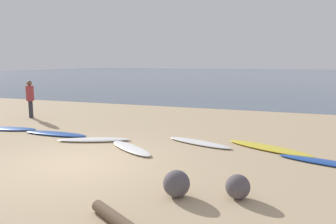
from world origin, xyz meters
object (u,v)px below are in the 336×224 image
Objects in this scene: surfboard_4 at (199,143)px; surfboard_1 at (56,134)px; surfboard_6 at (334,164)px; surfboard_0 at (6,129)px; surfboard_3 at (131,148)px; beach_rock_far at (238,187)px; surfboard_5 at (268,148)px; person_1 at (30,96)px; surfboard_2 at (94,140)px; beach_rock_near at (176,184)px.

surfboard_1 is at bearing -154.89° from surfboard_4.
surfboard_6 is (8.40, -0.32, -0.01)m from surfboard_1.
surfboard_6 is (10.65, -0.39, -0.01)m from surfboard_0.
surfboard_1 is at bearing -166.87° from surfboard_6.
beach_rock_far is at bearing -0.15° from surfboard_3.
surfboard_1 is 6.87m from surfboard_5.
surfboard_2 is at bearing -86.70° from person_1.
beach_rock_far is at bearing -69.58° from surfboard_5.
surfboard_3 is at bearing -121.98° from surfboard_4.
person_1 reaches higher than surfboard_3.
surfboard_2 is 0.87× the size of surfboard_5.
surfboard_0 is 0.90× the size of surfboard_5.
surfboard_1 is at bearing 148.38° from beach_rock_near.
surfboard_3 is 4.01m from beach_rock_far.
beach_rock_far is (-0.32, -3.68, 0.18)m from surfboard_5.
surfboard_4 is 4.42× the size of beach_rock_near.
surfboard_2 is (3.95, -0.35, 0.00)m from surfboard_0.
person_1 is 11.29m from beach_rock_far.
surfboard_4 is 2.00m from surfboard_5.
surfboard_3 reaches higher than surfboard_1.
surfboard_3 is 0.76× the size of surfboard_5.
surfboard_0 is 3.97m from surfboard_2.
surfboard_6 is 5.25× the size of beach_rock_near.
surfboard_5 reaches higher than surfboard_0.
surfboard_0 is 1.06× the size of surfboard_4.
surfboard_6 is 3.33m from beach_rock_far.
surfboard_2 reaches higher than surfboard_6.
beach_rock_near is (2.24, -2.57, 0.20)m from surfboard_3.
surfboard_2 is 1.14× the size of surfboard_3.
person_1 reaches higher than surfboard_0.
beach_rock_near is (-2.93, -3.05, 0.21)m from surfboard_6.
surfboard_0 is at bearing -151.28° from surfboard_5.
surfboard_3 is 3.97× the size of beach_rock_near.
person_1 reaches higher than beach_rock_near.
surfboard_6 is 1.59× the size of person_1.
surfboard_2 is 4.54× the size of beach_rock_near.
surfboard_6 is 4.23m from beach_rock_near.
surfboard_3 reaches higher than surfboard_5.
surfboard_1 is 1.47× the size of person_1.
beach_rock_near is at bearing -14.54° from surfboard_3.
beach_rock_far is (9.83, -5.50, -0.74)m from person_1.
surfboard_6 is 12.06m from person_1.
surfboard_4 is 3.65m from surfboard_6.
person_1 is at bearing -164.87° from surfboard_5.
beach_rock_near is (8.77, -5.80, -0.72)m from person_1.
surfboard_2 is 3.24m from surfboard_4.
surfboard_2 is at bearing 140.69° from beach_rock_near.
surfboard_1 is 6.43m from beach_rock_near.
person_1 is at bearing 142.70° from surfboard_1.
beach_rock_near is (-1.37, -3.97, 0.20)m from surfboard_5.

